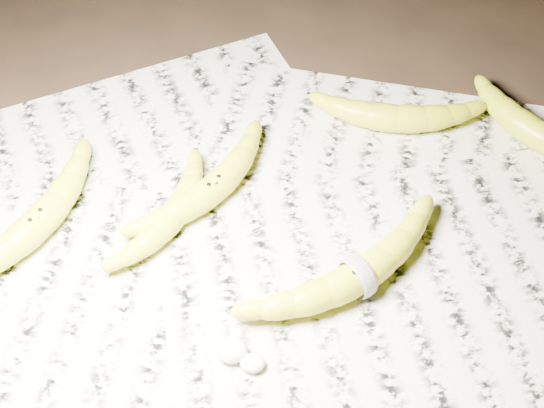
{
  "coord_description": "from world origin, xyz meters",
  "views": [
    {
      "loc": [
        0.01,
        -0.51,
        0.75
      ],
      "look_at": [
        0.03,
        0.05,
        0.05
      ],
      "focal_mm": 50.0,
      "sensor_mm": 36.0,
      "label": 1
    }
  ],
  "objects_px": {
    "banana_left_b": "(173,214)",
    "banana_center": "(213,187)",
    "banana_upper_b": "(535,131)",
    "banana_left_a": "(37,222)",
    "banana_taped": "(358,275)",
    "banana_upper_a": "(397,116)"
  },
  "relations": [
    {
      "from": "banana_taped",
      "to": "banana_upper_a",
      "type": "height_order",
      "value": "banana_taped"
    },
    {
      "from": "banana_center",
      "to": "banana_upper_b",
      "type": "relative_size",
      "value": 1.05
    },
    {
      "from": "banana_left_b",
      "to": "banana_taped",
      "type": "relative_size",
      "value": 0.7
    },
    {
      "from": "banana_left_a",
      "to": "banana_left_b",
      "type": "relative_size",
      "value": 1.32
    },
    {
      "from": "banana_left_b",
      "to": "banana_taped",
      "type": "height_order",
      "value": "banana_taped"
    },
    {
      "from": "banana_taped",
      "to": "banana_left_b",
      "type": "bearing_deg",
      "value": 123.3
    },
    {
      "from": "banana_taped",
      "to": "banana_left_a",
      "type": "bearing_deg",
      "value": 134.55
    },
    {
      "from": "banana_left_b",
      "to": "banana_upper_a",
      "type": "distance_m",
      "value": 0.33
    },
    {
      "from": "banana_taped",
      "to": "banana_upper_b",
      "type": "relative_size",
      "value": 1.26
    },
    {
      "from": "banana_center",
      "to": "banana_left_b",
      "type": "bearing_deg",
      "value": 172.28
    },
    {
      "from": "banana_upper_a",
      "to": "banana_left_a",
      "type": "bearing_deg",
      "value": -153.53
    },
    {
      "from": "banana_center",
      "to": "banana_upper_a",
      "type": "height_order",
      "value": "banana_upper_a"
    },
    {
      "from": "banana_left_a",
      "to": "banana_center",
      "type": "relative_size",
      "value": 1.12
    },
    {
      "from": "banana_center",
      "to": "banana_upper_a",
      "type": "xyz_separation_m",
      "value": [
        0.25,
        0.12,
        0.0
      ]
    },
    {
      "from": "banana_left_b",
      "to": "banana_center",
      "type": "bearing_deg",
      "value": -21.07
    },
    {
      "from": "banana_left_a",
      "to": "banana_left_b",
      "type": "distance_m",
      "value": 0.16
    },
    {
      "from": "banana_left_a",
      "to": "banana_upper_b",
      "type": "xyz_separation_m",
      "value": [
        0.63,
        0.14,
        -0.0
      ]
    },
    {
      "from": "banana_taped",
      "to": "banana_upper_b",
      "type": "height_order",
      "value": "banana_taped"
    },
    {
      "from": "banana_taped",
      "to": "banana_upper_b",
      "type": "distance_m",
      "value": 0.34
    },
    {
      "from": "banana_left_a",
      "to": "banana_center",
      "type": "xyz_separation_m",
      "value": [
        0.21,
        0.05,
        -0.0
      ]
    },
    {
      "from": "banana_left_b",
      "to": "banana_upper_b",
      "type": "xyz_separation_m",
      "value": [
        0.47,
        0.13,
        0.0
      ]
    },
    {
      "from": "banana_upper_b",
      "to": "banana_center",
      "type": "bearing_deg",
      "value": -121.22
    }
  ]
}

